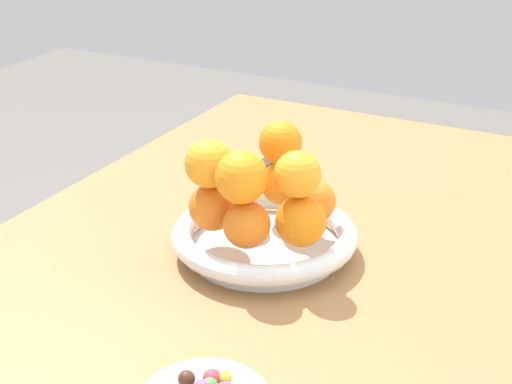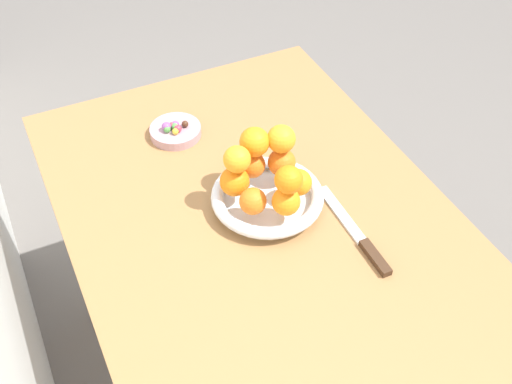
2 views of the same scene
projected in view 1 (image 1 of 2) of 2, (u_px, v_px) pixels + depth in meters
The scene contains 16 objects.
dining_table at pixel (291, 307), 1.04m from camera, with size 1.10×0.76×0.74m.
fruit_bowl at pixel (264, 238), 0.98m from camera, with size 0.23×0.23×0.04m.
orange_0 at pixel (314, 202), 0.97m from camera, with size 0.05×0.05×0.05m, color orange.
orange_1 at pixel (282, 184), 1.02m from camera, with size 0.06×0.06×0.06m, color orange.
orange_2 at pixel (235, 189), 1.00m from camera, with size 0.06×0.06×0.06m, color orange.
orange_3 at pixel (213, 207), 0.95m from camera, with size 0.06×0.06×0.06m, color orange.
orange_4 at pixel (247, 225), 0.91m from camera, with size 0.06×0.06×0.06m, color orange.
orange_5 at pixel (301, 221), 0.91m from camera, with size 0.06×0.06×0.06m, color orange.
orange_6 at pixel (297, 174), 0.89m from camera, with size 0.06×0.06×0.06m, color orange.
orange_7 at pixel (209, 164), 0.92m from camera, with size 0.06×0.06×0.06m, color orange.
orange_8 at pixel (280, 142), 1.00m from camera, with size 0.06×0.06×0.06m, color orange.
orange_9 at pixel (242, 177), 0.89m from camera, with size 0.06×0.06×0.06m, color orange.
candy_ball_1 at pixel (224, 379), 0.71m from camera, with size 0.02×0.02×0.02m, color gold.
candy_ball_4 at pixel (212, 379), 0.71m from camera, with size 0.02×0.02×0.02m, color #C6384C.
candy_ball_5 at pixel (187, 379), 0.71m from camera, with size 0.02×0.02×0.02m, color #472819.
knife at pixel (239, 186), 1.17m from camera, with size 0.26×0.03×0.01m.
Camera 1 is at (0.80, 0.37, 1.22)m, focal length 55.00 mm.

